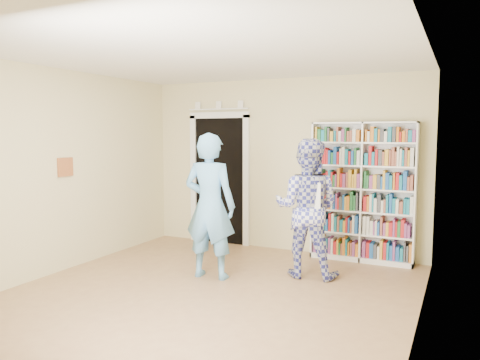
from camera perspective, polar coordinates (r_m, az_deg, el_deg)
The scene contains 11 objects.
floor at distance 5.45m, azimuth -4.57°, elevation -14.13°, with size 5.00×5.00×0.00m, color #906646.
ceiling at distance 5.20m, azimuth -4.82°, elevation 15.10°, with size 5.00×5.00×0.00m, color white.
wall_back at distance 7.41m, azimuth 5.09°, elevation 1.82°, with size 4.50×4.50×0.00m, color beige.
wall_left at distance 6.58m, azimuth -21.88°, elevation 0.94°, with size 5.00×5.00×0.00m, color beige.
wall_right at distance 4.47m, azimuth 21.08°, elevation -1.09°, with size 5.00×5.00×0.00m, color beige.
bookshelf at distance 6.95m, azimuth 14.72°, elevation -1.38°, with size 1.46×0.27×2.01m.
doorway at distance 7.86m, azimuth -2.51°, elevation 0.81°, with size 1.10×0.08×2.43m.
wall_art at distance 6.70m, azimuth -20.52°, elevation 1.50°, with size 0.03×0.25×0.25m, color brown.
man_blue at distance 5.97m, azimuth -3.69°, elevation -3.18°, with size 0.68×0.44×1.86m, color #61A3D8.
man_plaid at distance 6.09m, azimuth 8.15°, elevation -3.40°, with size 0.87×0.68×1.78m, color #343AA1.
paper_sheet at distance 5.84m, azimuth 8.73°, elevation -1.86°, with size 0.23×0.01×0.32m, color white.
Camera 1 is at (2.59, -4.43, 1.85)m, focal length 35.00 mm.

